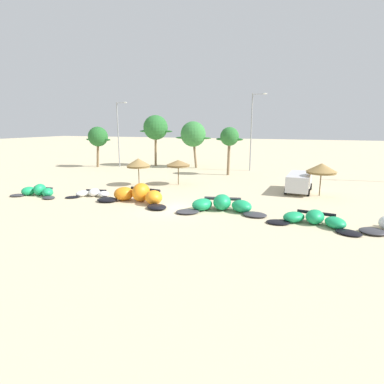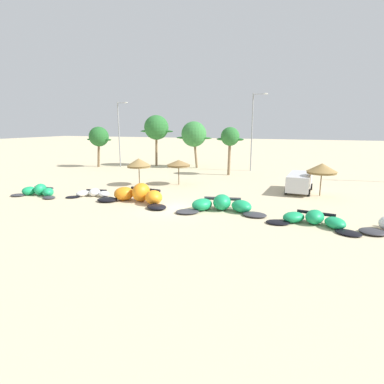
% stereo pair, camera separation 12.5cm
% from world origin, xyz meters
% --- Properties ---
extents(ground_plane, '(260.00, 260.00, 0.00)m').
position_xyz_m(ground_plane, '(0.00, 0.00, 0.00)').
color(ground_plane, beige).
extents(kite_far_left, '(5.06, 2.54, 1.11)m').
position_xyz_m(kite_far_left, '(-13.63, -0.43, 0.42)').
color(kite_far_left, '#333338').
rests_on(kite_far_left, ground).
extents(kite_left, '(4.79, 2.83, 0.74)m').
position_xyz_m(kite_left, '(-8.55, 1.13, 0.28)').
color(kite_left, black).
rests_on(kite_left, ground).
extents(kite_left_of_center, '(7.32, 3.79, 1.63)m').
position_xyz_m(kite_left_of_center, '(-3.46, 0.73, 0.62)').
color(kite_left_of_center, black).
rests_on(kite_left_of_center, ground).
extents(kite_center, '(7.07, 3.98, 1.23)m').
position_xyz_m(kite_center, '(4.02, 0.59, 0.47)').
color(kite_center, '#333338').
rests_on(kite_center, ground).
extents(kite_right_of_center, '(6.17, 3.31, 0.95)m').
position_xyz_m(kite_right_of_center, '(10.75, -0.56, 0.37)').
color(kite_right_of_center, black).
rests_on(kite_right_of_center, ground).
extents(beach_umbrella_near_van, '(2.64, 2.64, 3.00)m').
position_xyz_m(beach_umbrella_near_van, '(-7.42, 7.63, 2.50)').
color(beach_umbrella_near_van, brown).
rests_on(beach_umbrella_near_van, ground).
extents(beach_umbrella_middle, '(2.63, 2.63, 2.79)m').
position_xyz_m(beach_umbrella_middle, '(-3.46, 9.53, 2.41)').
color(beach_umbrella_middle, brown).
rests_on(beach_umbrella_middle, ground).
extents(beach_umbrella_near_palms, '(2.78, 2.78, 3.09)m').
position_xyz_m(beach_umbrella_near_palms, '(11.28, 9.13, 2.60)').
color(beach_umbrella_near_palms, brown).
rests_on(beach_umbrella_near_palms, ground).
extents(parked_van, '(2.50, 5.33, 1.84)m').
position_xyz_m(parked_van, '(9.35, 10.29, 1.09)').
color(parked_van, silver).
rests_on(parked_van, ground).
extents(palm_leftmost, '(4.60, 3.07, 6.33)m').
position_xyz_m(palm_leftmost, '(-21.10, 18.90, 4.72)').
color(palm_leftmost, brown).
rests_on(palm_leftmost, ground).
extents(palm_left, '(5.87, 3.91, 8.13)m').
position_xyz_m(palm_left, '(-13.35, 23.51, 6.12)').
color(palm_left, brown).
rests_on(palm_left, ground).
extents(palm_left_of_gap, '(5.84, 3.89, 7.13)m').
position_xyz_m(palm_left_of_gap, '(-6.98, 23.67, 5.14)').
color(palm_left_of_gap, '#7F6647').
rests_on(palm_left_of_gap, ground).
extents(palm_center_left, '(3.67, 2.45, 6.32)m').
position_xyz_m(palm_center_left, '(0.12, 18.27, 4.98)').
color(palm_center_left, '#7F6647').
rests_on(palm_center_left, ground).
extents(lamppost_west, '(1.91, 0.24, 10.05)m').
position_xyz_m(lamppost_west, '(-18.16, 20.31, 5.59)').
color(lamppost_west, gray).
rests_on(lamppost_west, ground).
extents(lamppost_west_center, '(2.09, 0.24, 10.93)m').
position_xyz_m(lamppost_west_center, '(2.19, 23.30, 6.05)').
color(lamppost_west_center, gray).
rests_on(lamppost_west_center, ground).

